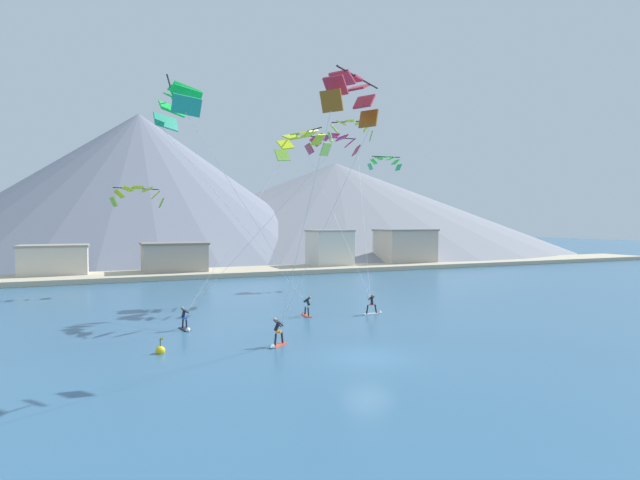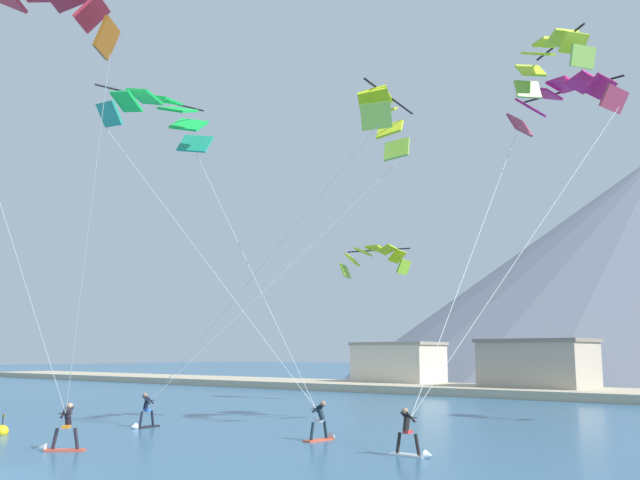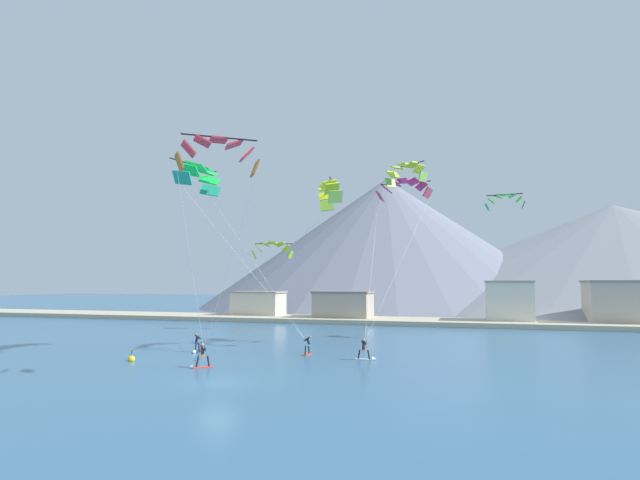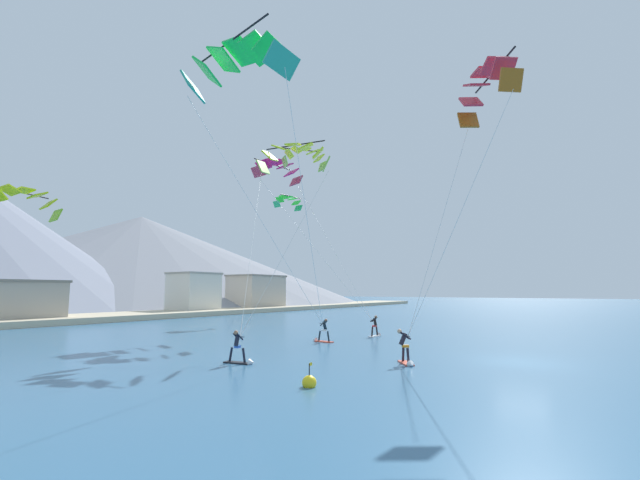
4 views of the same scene
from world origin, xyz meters
TOP-DOWN VIEW (x-y plane):
  - ground_plane at (0.00, 0.00)m, footprint 400.00×400.00m
  - kitesurfer_near_lead at (-8.35, 11.57)m, footprint 0.69×1.78m
  - kitesurfer_near_trail at (1.60, 13.29)m, footprint 0.63×1.76m
  - kitesurfer_mid_center at (-3.89, 4.56)m, footprint 1.59×1.43m
  - kitesurfer_far_left at (7.03, 11.67)m, footprint 1.75×0.56m
  - parafoil_kite_near_lead at (2.44, 16.62)m, footprint 12.64×7.77m
  - parafoil_kite_near_trail at (-8.55, 12.01)m, footprint 11.47×7.24m
  - parafoil_kite_mid_center at (-0.69, 0.85)m, footprint 5.46×5.89m
  - parafoil_kite_far_left at (8.73, 23.44)m, footprint 5.94×12.80m
  - parafoil_kite_distant_high_outer at (9.34, 20.56)m, footprint 4.46×3.44m
  - parafoil_kite_distant_low_drift at (19.14, 30.30)m, footprint 4.38×1.88m
  - parafoil_kite_distant_mid_solo at (-10.11, 33.60)m, footprint 5.66×2.57m
  - race_marker_buoy at (-10.65, 5.69)m, footprint 0.56×0.56m
  - shoreline_strip at (0.00, 48.14)m, footprint 180.00×10.00m
  - shore_building_harbour_front at (20.58, 50.16)m, footprint 6.66×6.01m
  - shore_building_promenade_mid at (-19.76, 51.10)m, footprint 8.62×5.47m
  - shore_building_quay_east at (-4.32, 49.52)m, footprint 9.07×6.46m
  - shore_building_quay_west at (35.62, 50.71)m, footprint 9.84×6.88m
  - mountain_peak_west_ridge at (-5.61, 101.64)m, footprint 95.68×95.68m
  - mountain_peak_central_summit at (49.33, 108.98)m, footprint 128.34×128.34m

SIDE VIEW (x-z plane):
  - ground_plane at x=0.00m, z-range 0.00..0.00m
  - race_marker_buoy at x=-10.65m, z-range -0.35..0.67m
  - shoreline_strip at x=0.00m, z-range 0.00..0.70m
  - kitesurfer_near_trail at x=1.60m, z-range -0.36..1.36m
  - kitesurfer_near_lead at x=-8.35m, z-range -0.36..1.37m
  - kitesurfer_far_left at x=7.03m, z-range -0.36..1.40m
  - kitesurfer_mid_center at x=-3.89m, z-range -0.33..1.47m
  - shore_building_promenade_mid at x=-19.76m, z-range 0.01..4.70m
  - shore_building_quay_east at x=-4.32m, z-range 0.01..4.82m
  - shore_building_harbour_front at x=20.58m, z-range 0.01..6.47m
  - shore_building_quay_west at x=35.62m, z-range 0.01..6.51m
  - parafoil_kite_distant_mid_solo at x=-10.11m, z-range 9.62..11.95m
  - mountain_peak_central_summit at x=49.33m, z-range 0.00..25.26m
  - parafoil_kite_near_lead at x=2.44m, z-range 7.46..21.90m
  - parafoil_kite_mid_center at x=-0.69m, z-range 7.63..22.06m
  - parafoil_kite_distant_low_drift at x=19.14m, z-range 14.52..16.27m
  - parafoil_kite_far_left at x=8.73m, z-range 8.24..23.88m
  - parafoil_kite_near_trail at x=-8.55m, z-range 8.14..24.01m
  - mountain_peak_west_ridge at x=-5.61m, z-range 0.00..33.51m
  - parafoil_kite_distant_high_outer at x=9.34m, z-range 16.10..18.24m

